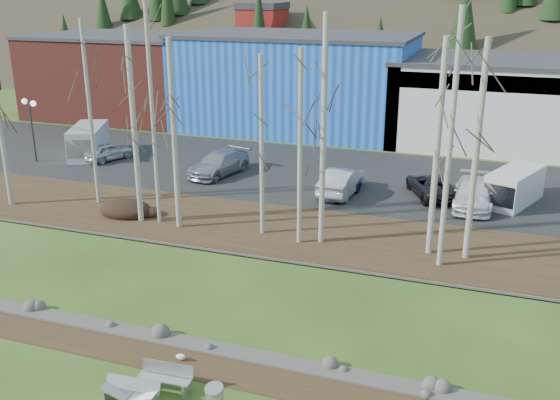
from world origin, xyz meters
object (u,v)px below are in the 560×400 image
at_px(car_0, 108,151).
at_px(car_1, 219,164).
at_px(bench_intact, 166,377).
at_px(car_5, 473,194).
at_px(van_grey, 88,142).
at_px(car_4, 432,185).
at_px(van_white, 513,187).
at_px(bench_damaged, 131,392).
at_px(seagull, 181,357).
at_px(car_3, 342,181).
at_px(street_lamp, 30,113).
at_px(car_2, 340,186).

bearing_deg(car_0, car_1, -162.47).
xyz_separation_m(car_0, car_1, (9.18, -0.66, 0.11)).
relative_size(bench_intact, car_0, 0.47).
distance_m(bench_intact, car_5, 22.60).
bearing_deg(car_0, van_grey, 8.82).
relative_size(car_4, van_white, 0.96).
xyz_separation_m(bench_damaged, car_1, (-7.55, 23.03, 0.49)).
bearing_deg(car_4, bench_intact, 50.08).
bearing_deg(seagull, car_3, 108.23).
bearing_deg(bench_damaged, car_4, 71.74).
relative_size(bench_intact, van_white, 0.36).
height_order(bench_damaged, van_white, van_white).
bearing_deg(car_4, car_1, -24.68).
height_order(bench_intact, seagull, bench_intact).
xyz_separation_m(street_lamp, car_2, (22.70, -0.33, -2.89)).
bearing_deg(street_lamp, van_grey, 66.39).
height_order(car_4, van_white, van_white).
distance_m(car_2, van_white, 10.05).
relative_size(bench_damaged, seagull, 4.34).
bearing_deg(seagull, van_white, 83.54).
bearing_deg(van_white, van_grey, -159.80).
bearing_deg(bench_intact, street_lamp, 133.46).
relative_size(seagull, car_0, 0.11).
relative_size(street_lamp, car_0, 1.19).
xyz_separation_m(street_lamp, van_white, (32.55, 1.60, -2.54)).
bearing_deg(car_0, bench_intact, 149.13).
relative_size(street_lamp, car_2, 1.18).
relative_size(bench_damaged, car_1, 0.35).
distance_m(car_1, car_4, 14.06).
bearing_deg(street_lamp, van_white, 26.98).
bearing_deg(car_5, car_0, 174.88).
height_order(car_3, car_5, car_3).
bearing_deg(seagull, van_grey, 152.41).
xyz_separation_m(street_lamp, car_1, (13.91, 1.39, -2.78)).
relative_size(bench_intact, street_lamp, 0.40).
relative_size(car_0, car_4, 0.79).
bearing_deg(car_3, bench_damaged, 91.42).
xyz_separation_m(van_white, van_grey, (-29.80, 0.90, 0.11)).
distance_m(seagull, van_grey, 28.82).
relative_size(car_0, van_grey, 0.68).
height_order(car_0, van_grey, van_grey).
bearing_deg(car_2, street_lamp, -166.95).
bearing_deg(bench_damaged, car_2, 84.13).
bearing_deg(car_1, van_grey, -173.19).
distance_m(bench_intact, car_2, 20.31).
xyz_separation_m(car_3, van_grey, (-19.98, 2.38, 0.31)).
bearing_deg(car_3, car_2, 89.91).
bearing_deg(van_white, car_1, -157.42).
height_order(street_lamp, van_grey, street_lamp).
bearing_deg(street_lamp, car_3, 24.48).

